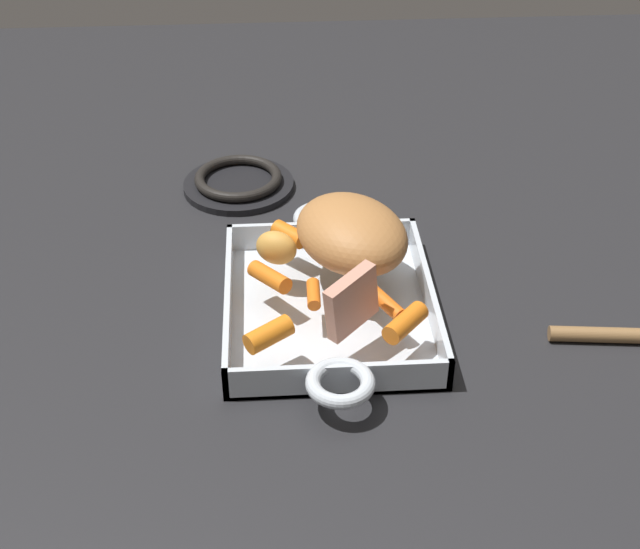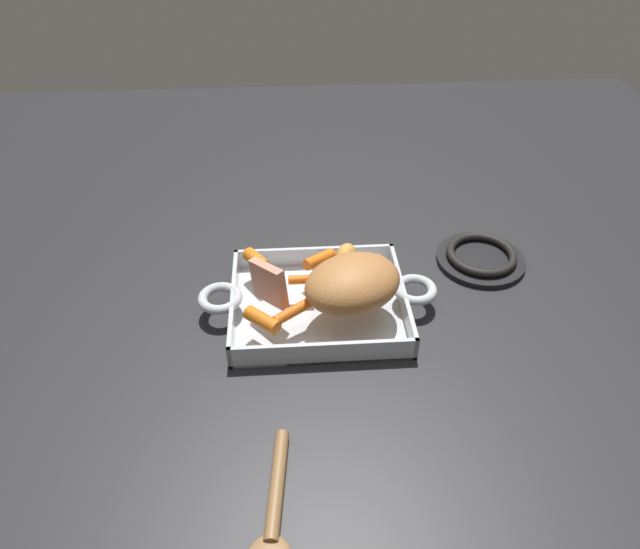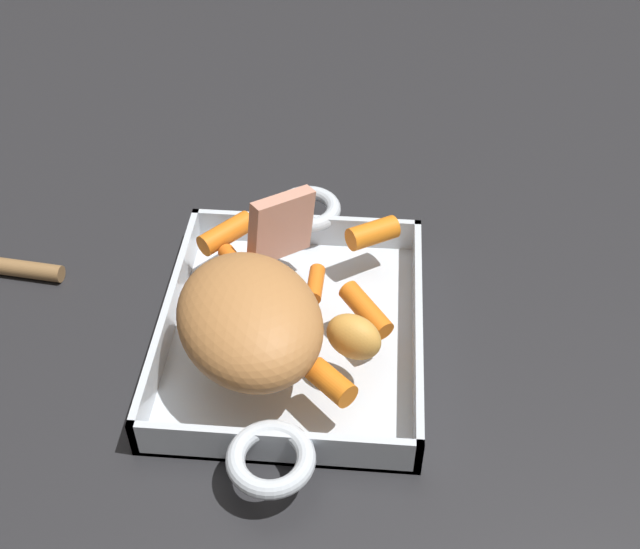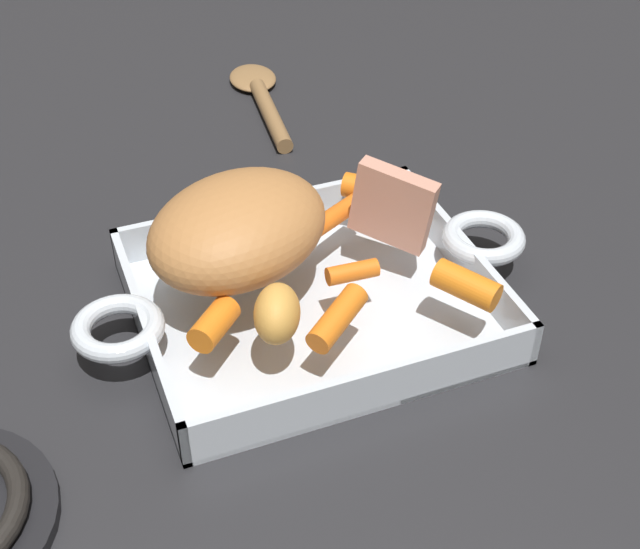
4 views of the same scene
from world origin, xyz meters
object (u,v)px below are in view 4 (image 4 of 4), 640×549
at_px(baby_carrot_center_right, 352,272).
at_px(potato_halved, 277,314).
at_px(baby_carrot_northwest, 333,217).
at_px(baby_carrot_northeast, 466,285).
at_px(serving_spoon, 261,95).
at_px(roasting_dish, 312,300).
at_px(baby_carrot_center_left, 375,190).
at_px(baby_carrot_long, 337,318).
at_px(baby_carrot_southeast, 214,324).
at_px(pork_roast, 238,229).
at_px(roast_slice_thick, 393,206).

bearing_deg(baby_carrot_center_right, potato_halved, -152.62).
bearing_deg(baby_carrot_center_right, baby_carrot_northwest, 80.20).
xyz_separation_m(baby_carrot_northeast, serving_spoon, (-0.02, 0.44, -0.05)).
distance_m(roasting_dish, baby_carrot_center_right, 0.05).
distance_m(baby_carrot_center_left, baby_carrot_northeast, 0.15).
distance_m(baby_carrot_center_right, baby_carrot_center_left, 0.11).
height_order(roasting_dish, serving_spoon, roasting_dish).
bearing_deg(roasting_dish, baby_carrot_center_right, -36.23).
height_order(roasting_dish, baby_carrot_long, baby_carrot_long).
xyz_separation_m(baby_carrot_southeast, baby_carrot_center_left, (0.18, 0.12, 0.00)).
bearing_deg(pork_roast, baby_carrot_southeast, -120.14).
xyz_separation_m(roast_slice_thick, baby_carrot_northwest, (-0.04, 0.04, -0.03)).
bearing_deg(baby_carrot_northeast, potato_halved, 175.51).
xyz_separation_m(potato_halved, serving_spoon, (0.13, 0.43, -0.06)).
relative_size(roast_slice_thick, baby_carrot_northeast, 1.30).
bearing_deg(baby_carrot_long, pork_roast, 114.59).
bearing_deg(roast_slice_thick, potato_halved, -148.81).
distance_m(baby_carrot_long, baby_carrot_northeast, 0.11).
bearing_deg(baby_carrot_northeast, roast_slice_thick, 104.08).
distance_m(baby_carrot_center_right, potato_halved, 0.09).
distance_m(roast_slice_thick, baby_carrot_center_left, 0.06).
relative_size(baby_carrot_center_left, baby_carrot_northeast, 1.12).
relative_size(roasting_dish, baby_carrot_center_left, 6.70).
bearing_deg(baby_carrot_center_right, baby_carrot_southeast, -169.06).
xyz_separation_m(baby_carrot_long, serving_spoon, (0.08, 0.44, -0.05)).
bearing_deg(baby_carrot_northeast, serving_spoon, 93.18).
xyz_separation_m(pork_roast, roast_slice_thick, (0.13, -0.01, -0.00)).
bearing_deg(baby_carrot_southeast, serving_spoon, 67.56).
relative_size(roast_slice_thick, baby_carrot_southeast, 1.56).
bearing_deg(baby_carrot_center_left, baby_carrot_long, -123.41).
bearing_deg(baby_carrot_center_left, baby_carrot_center_right, -123.19).
relative_size(baby_carrot_center_right, baby_carrot_northeast, 0.81).
bearing_deg(roasting_dish, roast_slice_thick, 13.01).
bearing_deg(pork_roast, potato_halved, -89.21).
bearing_deg(serving_spoon, roast_slice_thick, -173.56).
relative_size(pork_roast, baby_carrot_southeast, 3.63).
bearing_deg(pork_roast, baby_carrot_northeast, -33.74).
bearing_deg(baby_carrot_southeast, roast_slice_thick, 19.57).
bearing_deg(roasting_dish, potato_halved, -129.97).
height_order(baby_carrot_southeast, serving_spoon, baby_carrot_southeast).
relative_size(roast_slice_thick, baby_carrot_long, 1.14).
bearing_deg(baby_carrot_center_left, potato_halved, -135.84).
height_order(baby_carrot_southeast, baby_carrot_center_left, same).
bearing_deg(baby_carrot_long, roasting_dish, 85.09).
xyz_separation_m(roasting_dish, roast_slice_thick, (0.08, 0.02, 0.06)).
relative_size(pork_roast, baby_carrot_center_right, 3.71).
relative_size(roast_slice_thick, baby_carrot_northwest, 0.95).
relative_size(roast_slice_thick, serving_spoon, 0.32).
xyz_separation_m(baby_carrot_northwest, potato_halved, (-0.09, -0.11, 0.01)).
bearing_deg(roast_slice_thick, baby_carrot_center_right, -143.65).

